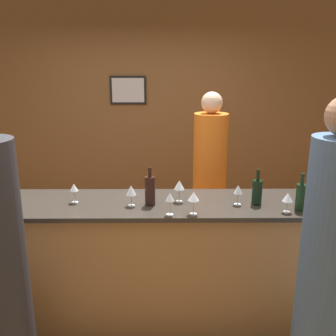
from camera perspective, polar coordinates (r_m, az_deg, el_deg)
The scene contains 15 objects.
ground_plane at distance 3.45m, azimuth -4.87°, elevation -21.17°, with size 14.00×14.00×0.00m, color brown.
back_wall at distance 4.75m, azimuth -3.49°, elevation 7.58°, with size 8.00×0.08×2.80m.
bar_counter at distance 3.17m, azimuth -5.08°, elevation -13.78°, with size 3.12×0.64×1.01m.
bartender at distance 3.72m, azimuth 6.28°, elevation -3.54°, with size 0.33×0.33×1.82m.
guest_1 at distance 2.52m, azimuth 23.14°, elevation -13.40°, with size 0.34×0.34×1.90m.
wine_bottle_0 at distance 2.92m, azimuth 19.57°, elevation -4.11°, with size 0.07×0.07×0.28m.
wine_bottle_1 at distance 2.95m, azimuth 13.41°, elevation -3.51°, with size 0.08×0.08×0.28m.
wine_bottle_2 at distance 2.85m, azimuth -2.76°, elevation -3.41°, with size 0.08×0.08×0.30m.
wine_glass_0 at distance 2.84m, azimuth -5.65°, elevation -3.45°, with size 0.08×0.08×0.16m.
wine_glass_1 at distance 2.98m, azimuth -14.13°, elevation -3.00°, with size 0.07×0.07×0.16m.
wine_glass_2 at distance 2.84m, azimuth 17.77°, elevation -4.34°, with size 0.08×0.08×0.15m.
wine_glass_3 at distance 2.91m, azimuth 1.73°, elevation -2.66°, with size 0.08×0.08×0.18m.
wine_glass_5 at distance 2.90m, azimuth 10.63°, elevation -3.32°, with size 0.07×0.07×0.16m.
wine_glass_6 at distance 2.67m, azimuth 3.92°, elevation -4.42°, with size 0.08×0.08×0.17m.
wine_glass_7 at distance 2.66m, azimuth 0.29°, elevation -4.60°, with size 0.06×0.06×0.17m.
Camera 1 is at (0.25, -2.75, 2.06)m, focal length 40.00 mm.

